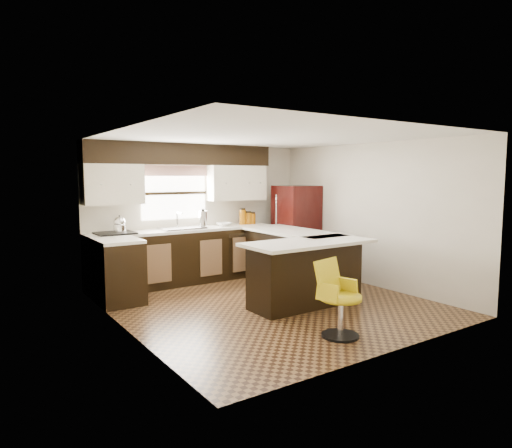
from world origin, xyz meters
TOP-DOWN VIEW (x-y plane):
  - floor at (0.00, 0.00)m, footprint 4.40×4.40m
  - ceiling at (0.00, 0.00)m, footprint 4.40×4.40m
  - wall_back at (0.00, 2.20)m, footprint 4.40×0.00m
  - wall_front at (0.00, -2.20)m, footprint 4.40×0.00m
  - wall_left at (-2.10, 0.00)m, footprint 0.00×4.40m
  - wall_right at (2.10, 0.00)m, footprint 0.00×4.40m
  - base_cab_back at (-0.45, 1.90)m, footprint 3.30×0.60m
  - base_cab_left at (-1.80, 1.25)m, footprint 0.60×0.70m
  - counter_back at (-0.45, 1.90)m, footprint 3.30×0.60m
  - counter_left at (-1.80, 1.25)m, footprint 0.60×0.70m
  - soffit at (-0.40, 2.03)m, footprint 3.40×0.35m
  - upper_cab_left at (-1.62, 2.03)m, footprint 0.94×0.35m
  - upper_cab_right at (0.68, 2.03)m, footprint 1.14×0.35m
  - window_pane at (-0.50, 2.18)m, footprint 1.20×0.02m
  - valance at (-0.50, 2.14)m, footprint 1.30×0.06m
  - sink at (-0.50, 1.88)m, footprint 0.75×0.45m
  - dishwasher at (0.55, 1.61)m, footprint 0.58×0.03m
  - cooktop at (-1.65, 1.88)m, footprint 0.58×0.50m
  - peninsula_long at (0.90, 0.62)m, footprint 0.60×1.95m
  - peninsula_return at (0.38, -0.35)m, footprint 1.65×0.60m
  - counter_pen_long at (0.95, 0.62)m, footprint 0.84×1.95m
  - counter_pen_return at (0.35, -0.44)m, footprint 1.89×0.84m
  - refrigerator at (1.72, 1.52)m, footprint 0.71×0.69m
  - bar_chair at (-0.12, -1.57)m, footprint 0.57×0.57m
  - kettle at (-1.57, 1.88)m, footprint 0.20×0.20m
  - percolator at (-0.09, 1.90)m, footprint 0.15×0.15m
  - mixing_bowl at (0.34, 1.90)m, footprint 0.27×0.27m
  - canister_large at (0.75, 1.92)m, footprint 0.12×0.12m
  - canister_med at (0.87, 1.92)m, footprint 0.14×0.14m
  - canister_small at (0.96, 1.92)m, footprint 0.14×0.14m

SIDE VIEW (x-z plane):
  - floor at x=0.00m, z-range 0.00..0.00m
  - dishwasher at x=0.55m, z-range 0.04..0.82m
  - bar_chair at x=-0.12m, z-range 0.00..0.89m
  - base_cab_back at x=-0.45m, z-range 0.00..0.90m
  - base_cab_left at x=-1.80m, z-range 0.00..0.90m
  - peninsula_long at x=0.90m, z-range 0.00..0.90m
  - peninsula_return at x=0.38m, z-range 0.00..0.90m
  - refrigerator at x=1.72m, z-range 0.00..1.67m
  - counter_back at x=-0.45m, z-range 0.90..0.94m
  - counter_left at x=-1.80m, z-range 0.90..0.94m
  - counter_pen_long at x=0.95m, z-range 0.90..0.94m
  - counter_pen_return at x=0.35m, z-range 0.90..0.94m
  - cooktop at x=-1.65m, z-range 0.94..0.97m
  - sink at x=-0.50m, z-range 0.95..0.98m
  - mixing_bowl at x=0.34m, z-range 0.95..1.01m
  - canister_small at x=0.96m, z-range 0.95..1.14m
  - canister_med at x=0.87m, z-range 0.95..1.16m
  - canister_large at x=0.75m, z-range 0.95..1.22m
  - percolator at x=-0.09m, z-range 0.95..1.24m
  - kettle at x=-1.57m, z-range 0.97..1.23m
  - wall_back at x=0.00m, z-range -1.00..3.40m
  - wall_front at x=0.00m, z-range -1.00..3.40m
  - wall_left at x=-2.10m, z-range -1.00..3.40m
  - wall_right at x=2.10m, z-range -1.00..3.40m
  - window_pane at x=-0.50m, z-range 1.10..2.00m
  - upper_cab_left at x=-1.62m, z-range 1.40..2.04m
  - upper_cab_right at x=0.68m, z-range 1.40..2.04m
  - valance at x=-0.50m, z-range 1.85..2.03m
  - soffit at x=-0.40m, z-range 2.04..2.40m
  - ceiling at x=0.00m, z-range 2.40..2.40m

